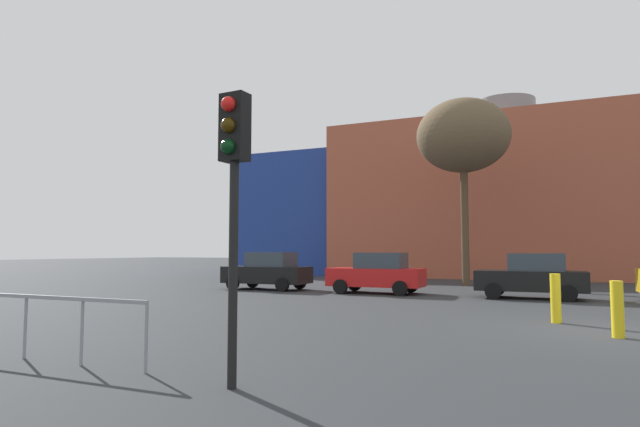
% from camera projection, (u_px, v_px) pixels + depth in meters
% --- Properties ---
extents(ground_plane, '(200.00, 200.00, 0.00)m').
position_uv_depth(ground_plane, '(610.00, 332.00, 11.07)').
color(ground_plane, '#2D3033').
extents(building_backdrop, '(39.29, 11.59, 12.41)m').
position_uv_depth(building_backdrop, '(508.00, 204.00, 36.22)').
color(building_backdrop, '#B2563D').
rests_on(building_backdrop, ground_plane).
extents(parked_car_0, '(3.89, 1.91, 1.69)m').
position_uv_depth(parked_car_0, '(268.00, 271.00, 23.31)').
color(parked_car_0, black).
rests_on(parked_car_0, ground_plane).
extents(parked_car_1, '(3.86, 1.90, 1.67)m').
position_uv_depth(parked_car_1, '(377.00, 273.00, 21.24)').
color(parked_car_1, red).
rests_on(parked_car_1, ground_plane).
extents(parked_car_2, '(3.82, 1.88, 1.65)m').
position_uv_depth(parked_car_2, '(532.00, 276.00, 18.87)').
color(parked_car_2, black).
rests_on(parked_car_2, ground_plane).
extents(traffic_light_near_left, '(0.37, 0.37, 3.81)m').
position_uv_depth(traffic_light_near_left, '(233.00, 169.00, 6.71)').
color(traffic_light_near_left, black).
rests_on(traffic_light_near_left, ground_plane).
extents(bare_tree_0, '(4.69, 4.69, 9.50)m').
position_uv_depth(bare_tree_0, '(463.00, 137.00, 26.28)').
color(bare_tree_0, brown).
rests_on(bare_tree_0, ground_plane).
extents(bollard_yellow_0, '(0.24, 0.24, 1.14)m').
position_uv_depth(bollard_yellow_0, '(617.00, 309.00, 10.38)').
color(bollard_yellow_0, yellow).
rests_on(bollard_yellow_0, ground_plane).
extents(bollard_yellow_1, '(0.24, 0.24, 1.19)m').
position_uv_depth(bollard_yellow_1, '(556.00, 298.00, 12.52)').
color(bollard_yellow_1, yellow).
rests_on(bollard_yellow_1, ground_plane).
extents(pedestrian_railing, '(5.12, 0.06, 1.03)m').
position_uv_depth(pedestrian_railing, '(26.00, 309.00, 8.42)').
color(pedestrian_railing, gray).
rests_on(pedestrian_railing, ground_plane).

